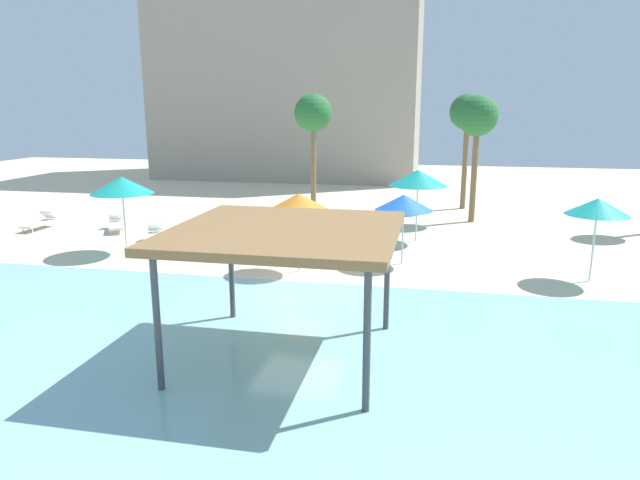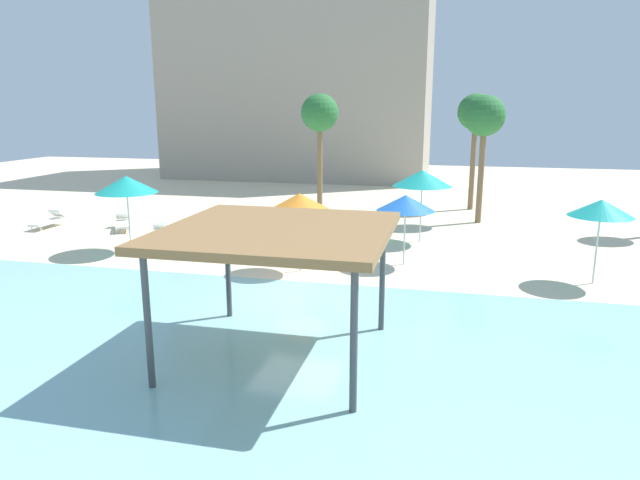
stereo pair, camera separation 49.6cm
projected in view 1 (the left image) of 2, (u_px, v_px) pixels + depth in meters
ground_plane at (299, 299)px, 16.43m from camera, size 80.00×80.00×0.00m
lagoon_water at (238, 382)px, 11.42m from camera, size 44.00×13.50×0.04m
shade_pavilion at (285, 235)px, 11.98m from camera, size 4.71×4.71×2.95m
beach_umbrella_orange_0 at (299, 202)px, 18.63m from camera, size 1.97×1.97×2.66m
beach_umbrella_teal_1 at (598, 207)px, 17.56m from camera, size 1.92×1.92×2.67m
beach_umbrella_blue_2 at (404, 203)px, 19.60m from camera, size 2.00×2.00×2.47m
beach_umbrella_teal_3 at (122, 185)px, 20.98m from camera, size 2.30×2.30×2.91m
beach_umbrella_teal_4 at (418, 178)px, 22.93m from camera, size 2.38×2.38×2.95m
lounge_chair_2 at (116, 223)px, 25.42m from camera, size 1.47×1.94×0.74m
lounge_chair_3 at (317, 240)px, 22.24m from camera, size 1.01×1.98×0.74m
lounge_chair_4 at (41, 222)px, 25.77m from camera, size 0.62×1.90×0.74m
lounge_chair_5 at (156, 235)px, 23.12m from camera, size 1.41×1.96×0.74m
palm_tree_0 at (477, 119)px, 26.34m from camera, size 1.90×1.90×5.98m
palm_tree_1 at (313, 115)px, 28.51m from camera, size 1.90×1.90×6.09m
palm_tree_3 at (468, 115)px, 29.86m from camera, size 1.90×1.90×6.11m
hotel_block_0 at (291, 69)px, 44.29m from camera, size 19.88×10.24×16.58m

